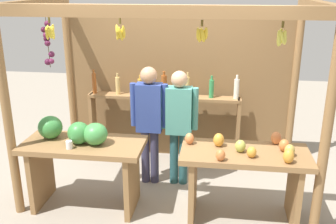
% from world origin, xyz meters
% --- Properties ---
extents(ground_plane, '(12.00, 12.00, 0.00)m').
position_xyz_m(ground_plane, '(0.00, 0.00, 0.00)').
color(ground_plane, gray).
rests_on(ground_plane, ground).
extents(market_stall, '(3.40, 1.91, 2.34)m').
position_xyz_m(market_stall, '(-0.01, 0.43, 1.35)').
color(market_stall, olive).
rests_on(market_stall, ground).
extents(fruit_counter_left, '(1.38, 0.64, 1.07)m').
position_xyz_m(fruit_counter_left, '(-0.94, -0.67, 0.70)').
color(fruit_counter_left, olive).
rests_on(fruit_counter_left, ground).
extents(fruit_counter_right, '(1.38, 0.65, 0.96)m').
position_xyz_m(fruit_counter_right, '(0.91, -0.67, 0.62)').
color(fruit_counter_right, olive).
rests_on(fruit_counter_right, ground).
extents(bottle_shelf_unit, '(2.18, 0.22, 1.35)m').
position_xyz_m(bottle_shelf_unit, '(-0.17, 0.67, 0.81)').
color(bottle_shelf_unit, olive).
rests_on(bottle_shelf_unit, ground).
extents(vendor_man, '(0.48, 0.21, 1.56)m').
position_xyz_m(vendor_man, '(-0.26, 0.00, 0.93)').
color(vendor_man, '#36344F').
rests_on(vendor_man, ground).
extents(vendor_woman, '(0.48, 0.21, 1.51)m').
position_xyz_m(vendor_woman, '(0.11, 0.02, 0.90)').
color(vendor_woman, '#265559').
rests_on(vendor_woman, ground).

